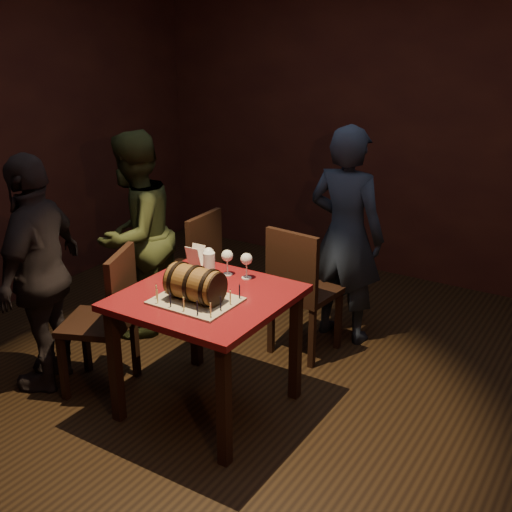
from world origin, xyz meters
name	(u,v)px	position (x,y,z in m)	size (l,w,h in m)	color
room_shell	(250,181)	(0.00, 0.00, 1.40)	(5.04, 5.04, 2.80)	black
pub_table	(207,312)	(-0.19, -0.18, 0.64)	(0.90, 0.90, 0.75)	#540E13
cake_board	(196,301)	(-0.17, -0.29, 0.76)	(0.45, 0.35, 0.01)	gray
barrel_cake	(195,284)	(-0.18, -0.29, 0.86)	(0.36, 0.21, 0.21)	brown
birthday_candles	(196,293)	(-0.17, -0.29, 0.80)	(0.40, 0.30, 0.09)	#F7EF94
wine_glass_left	(208,254)	(-0.37, 0.11, 0.87)	(0.07, 0.07, 0.16)	silver
wine_glass_mid	(227,257)	(-0.25, 0.13, 0.87)	(0.07, 0.07, 0.16)	silver
wine_glass_right	(246,260)	(-0.12, 0.15, 0.87)	(0.07, 0.07, 0.16)	silver
pint_of_ale	(209,265)	(-0.33, 0.06, 0.82)	(0.07, 0.07, 0.15)	silver
menu_card	(195,256)	(-0.51, 0.15, 0.81)	(0.10, 0.05, 0.13)	white
chair_back	(300,286)	(-0.05, 0.69, 0.52)	(0.44, 0.44, 0.93)	black
chair_left_rear	(194,266)	(-0.88, 0.60, 0.52)	(0.42, 0.42, 0.93)	black
chair_left_front	(108,314)	(-0.83, -0.32, 0.52)	(0.52, 0.52, 0.93)	black
person_back	(346,235)	(0.08, 1.12, 0.78)	(0.57, 0.38, 1.57)	#1A2234
person_left_rear	(135,235)	(-1.25, 0.40, 0.75)	(0.73, 0.57, 1.50)	#2D361B
person_left_front	(41,273)	(-1.24, -0.47, 0.75)	(0.88, 0.37, 1.50)	black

